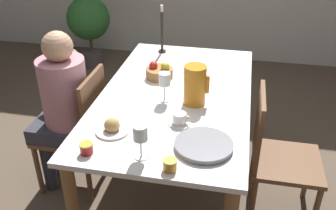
{
  "coord_description": "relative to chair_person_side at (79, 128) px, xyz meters",
  "views": [
    {
      "loc": [
        0.37,
        -2.06,
        1.89
      ],
      "look_at": [
        0.0,
        -0.24,
        0.82
      ],
      "focal_mm": 40.0,
      "sensor_mm": 36.0,
      "label": 1
    }
  ],
  "objects": [
    {
      "name": "ground_plane",
      "position": [
        0.66,
        0.08,
        -0.47
      ],
      "size": [
        20.0,
        20.0,
        0.0
      ],
      "primitive_type": "plane",
      "color": "brown"
    },
    {
      "name": "chair_opposite",
      "position": [
        1.31,
        -0.03,
        0.0
      ],
      "size": [
        0.42,
        0.42,
        0.88
      ],
      "rotation": [
        0.0,
        0.0,
        -1.57
      ],
      "color": "brown",
      "rests_on": "ground_plane"
    },
    {
      "name": "teacup_near_person",
      "position": [
        0.74,
        -0.27,
        0.33
      ],
      "size": [
        0.13,
        0.13,
        0.07
      ],
      "color": "silver",
      "rests_on": "dining_table"
    },
    {
      "name": "jam_jar_red",
      "position": [
        0.34,
        -0.62,
        0.33
      ],
      "size": [
        0.07,
        0.07,
        0.06
      ],
      "color": "#A81E1E",
      "rests_on": "dining_table"
    },
    {
      "name": "wine_glass_juice",
      "position": [
        0.61,
        -0.6,
        0.43
      ],
      "size": [
        0.07,
        0.07,
        0.18
      ],
      "color": "white",
      "rests_on": "dining_table"
    },
    {
      "name": "chair_person_side",
      "position": [
        0.0,
        0.0,
        0.0
      ],
      "size": [
        0.42,
        0.42,
        0.88
      ],
      "rotation": [
        0.0,
        0.0,
        1.57
      ],
      "color": "brown",
      "rests_on": "ground_plane"
    },
    {
      "name": "bread_plate",
      "position": [
        0.4,
        -0.41,
        0.33
      ],
      "size": [
        0.18,
        0.18,
        0.08
      ],
      "color": "silver",
      "rests_on": "dining_table"
    },
    {
      "name": "dining_table",
      "position": [
        0.66,
        0.08,
        0.19
      ],
      "size": [
        0.93,
        1.63,
        0.77
      ],
      "color": "silver",
      "rests_on": "ground_plane"
    },
    {
      "name": "jam_jar_amber",
      "position": [
        0.77,
        -0.66,
        0.33
      ],
      "size": [
        0.07,
        0.07,
        0.06
      ],
      "color": "#C67A1E",
      "rests_on": "dining_table"
    },
    {
      "name": "red_pitcher",
      "position": [
        0.79,
        -0.02,
        0.42
      ],
      "size": [
        0.16,
        0.13,
        0.24
      ],
      "color": "orange",
      "rests_on": "dining_table"
    },
    {
      "name": "potted_plant",
      "position": [
        -0.74,
        2.02,
        0.09
      ],
      "size": [
        0.5,
        0.5,
        0.85
      ],
      "color": "#4C4742",
      "rests_on": "ground_plane"
    },
    {
      "name": "candlestick_tall",
      "position": [
        0.42,
        0.75,
        0.45
      ],
      "size": [
        0.06,
        0.06,
        0.37
      ],
      "color": "black",
      "rests_on": "dining_table"
    },
    {
      "name": "fruit_bowl",
      "position": [
        0.5,
        0.29,
        0.34
      ],
      "size": [
        0.18,
        0.18,
        0.12
      ],
      "color": "#9E6B3D",
      "rests_on": "dining_table"
    },
    {
      "name": "serving_tray",
      "position": [
        0.9,
        -0.46,
        0.32
      ],
      "size": [
        0.3,
        0.3,
        0.03
      ],
      "color": "gray",
      "rests_on": "dining_table"
    },
    {
      "name": "person_seated",
      "position": [
        -0.09,
        -0.03,
        0.22
      ],
      "size": [
        0.39,
        0.41,
        1.17
      ],
      "rotation": [
        0.0,
        0.0,
        1.57
      ],
      "color": "#33333D",
      "rests_on": "ground_plane"
    },
    {
      "name": "wine_glass_water",
      "position": [
        0.61,
        -0.02,
        0.44
      ],
      "size": [
        0.07,
        0.07,
        0.18
      ],
      "color": "white",
      "rests_on": "dining_table"
    }
  ]
}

